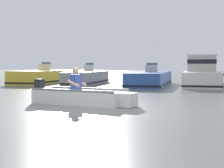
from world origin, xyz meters
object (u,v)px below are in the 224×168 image
at_px(moored_boat_grey, 87,78).
at_px(moored_boat_white, 201,74).
at_px(rowboat_with_person, 82,96).
at_px(moored_boat_yellow, 42,77).
at_px(moored_boat_blue, 150,79).

bearing_deg(moored_boat_grey, moored_boat_white, 1.51).
relative_size(rowboat_with_person, moored_boat_yellow, 0.62).
xyz_separation_m(moored_boat_yellow, moored_boat_blue, (7.53, -0.03, -0.03)).
distance_m(moored_boat_grey, moored_boat_blue, 4.34).
relative_size(rowboat_with_person, moored_boat_blue, 0.57).
bearing_deg(moored_boat_blue, moored_boat_white, 9.44).
height_order(moored_boat_grey, moored_boat_white, moored_boat_white).
bearing_deg(rowboat_with_person, moored_boat_yellow, 125.50).
xyz_separation_m(moored_boat_grey, moored_boat_white, (7.33, 0.19, 0.31)).
relative_size(rowboat_with_person, moored_boat_grey, 0.63).
bearing_deg(moored_boat_yellow, moored_boat_white, 2.56).
xyz_separation_m(moored_boat_grey, moored_boat_blue, (4.33, -0.31, -0.00)).
xyz_separation_m(rowboat_with_person, moored_boat_white, (3.02, 11.00, 0.45)).
xyz_separation_m(moored_boat_yellow, moored_boat_white, (10.53, 0.47, 0.29)).
relative_size(moored_boat_grey, moored_boat_blue, 0.90).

